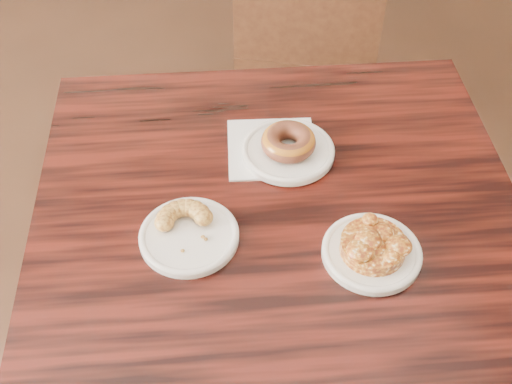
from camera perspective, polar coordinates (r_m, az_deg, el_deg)
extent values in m
cube|color=black|center=(1.43, 1.74, -12.02)|extent=(0.96, 0.96, 0.75)
cube|color=white|center=(1.25, 1.42, 3.92)|extent=(0.19, 0.19, 0.00)
cylinder|color=white|center=(1.23, 2.86, 3.65)|extent=(0.18, 0.18, 0.01)
cylinder|color=white|center=(1.10, -5.97, -3.94)|extent=(0.17, 0.17, 0.01)
cylinder|color=white|center=(1.09, 10.23, -5.34)|extent=(0.17, 0.17, 0.01)
torus|color=brown|center=(1.21, 2.90, 4.48)|extent=(0.10, 0.10, 0.04)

